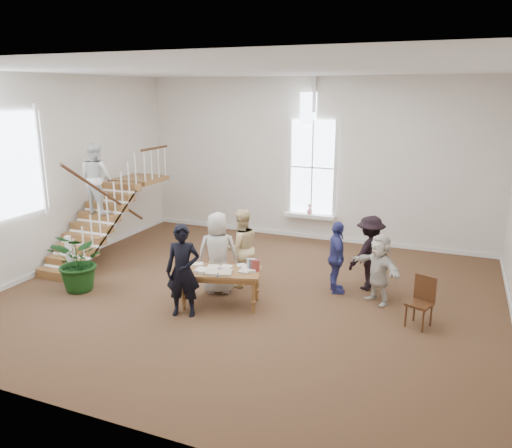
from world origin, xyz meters
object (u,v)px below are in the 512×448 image
at_px(floor_plant, 80,262).
at_px(woman_cluster_c, 379,269).
at_px(woman_cluster_a, 337,257).
at_px(woman_cluster_b, 370,253).
at_px(person_yellow, 241,248).
at_px(side_chair, 422,299).
at_px(police_officer, 183,271).
at_px(elderly_woman, 218,253).
at_px(library_table, 220,274).

bearing_deg(floor_plant, woman_cluster_c, 16.59).
xyz_separation_m(woman_cluster_a, woman_cluster_b, (0.60, 0.45, 0.04)).
xyz_separation_m(person_yellow, side_chair, (3.77, -0.51, -0.34)).
bearing_deg(police_officer, floor_plant, 159.01).
relative_size(elderly_woman, woman_cluster_c, 1.21).
distance_m(police_officer, woman_cluster_b, 3.97).
xyz_separation_m(person_yellow, woman_cluster_a, (1.99, 0.42, -0.09)).
distance_m(woman_cluster_c, floor_plant, 6.16).
bearing_deg(elderly_woman, woman_cluster_c, 169.57).
bearing_deg(floor_plant, person_yellow, 27.08).
relative_size(woman_cluster_c, side_chair, 1.53).
bearing_deg(floor_plant, woman_cluster_b, 23.26).
distance_m(library_table, floor_plant, 3.10).
height_order(woman_cluster_a, woman_cluster_b, woman_cluster_b).
bearing_deg(woman_cluster_b, woman_cluster_c, 59.87).
relative_size(elderly_woman, side_chair, 1.86).
bearing_deg(woman_cluster_a, library_table, 105.01).
xyz_separation_m(police_officer, floor_plant, (-2.62, 0.21, -0.24)).
relative_size(elderly_woman, floor_plant, 1.33).
xyz_separation_m(person_yellow, floor_plant, (-3.02, -1.54, -0.21)).
height_order(police_officer, woman_cluster_c, police_officer).
bearing_deg(side_chair, woman_cluster_b, 151.53).
relative_size(woman_cluster_a, woman_cluster_c, 1.08).
bearing_deg(woman_cluster_a, woman_cluster_b, -76.39).
xyz_separation_m(elderly_woman, side_chair, (4.07, -0.01, -0.35)).
bearing_deg(floor_plant, library_table, 8.02).
distance_m(library_table, woman_cluster_a, 2.47).
xyz_separation_m(floor_plant, side_chair, (6.79, 1.03, -0.14)).
distance_m(person_yellow, woman_cluster_b, 2.73).
bearing_deg(woman_cluster_c, woman_cluster_a, -153.79).
distance_m(library_table, woman_cluster_b, 3.22).
bearing_deg(person_yellow, woman_cluster_a, 147.93).
distance_m(library_table, person_yellow, 1.13).
bearing_deg(woman_cluster_c, elderly_woman, -128.58).
height_order(library_table, police_officer, police_officer).
xyz_separation_m(police_officer, elderly_woman, (0.10, 1.25, -0.02)).
xyz_separation_m(library_table, side_chair, (3.72, 0.60, -0.14)).
bearing_deg(woman_cluster_a, side_chair, -140.81).
relative_size(woman_cluster_c, floor_plant, 1.10).
bearing_deg(library_table, person_yellow, 76.65).
height_order(library_table, person_yellow, person_yellow).
xyz_separation_m(woman_cluster_a, woman_cluster_c, (0.90, -0.20, -0.06)).
relative_size(woman_cluster_a, woman_cluster_b, 0.95).
height_order(woman_cluster_b, floor_plant, woman_cluster_b).
height_order(police_officer, person_yellow, police_officer).
bearing_deg(woman_cluster_b, library_table, -16.96).
xyz_separation_m(woman_cluster_b, side_chair, (1.18, -1.38, -0.29)).
bearing_deg(side_chair, woman_cluster_c, 161.35).
height_order(woman_cluster_a, side_chair, woman_cluster_a).
xyz_separation_m(library_table, woman_cluster_c, (2.84, 1.33, 0.05)).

